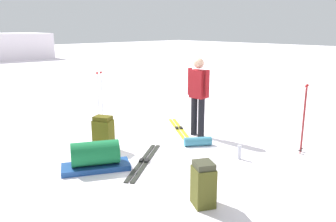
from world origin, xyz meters
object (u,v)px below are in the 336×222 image
(skier_standing, at_px, (198,93))
(ski_poles_planted_far, at_px, (304,116))
(gear_sled, at_px, (95,157))
(backpack_bright, at_px, (203,184))
(sleeping_mat_rolled, at_px, (198,141))
(ski_pair_near, at_px, (144,161))
(backpack_large_dark, at_px, (103,133))
(ski_pair_far, at_px, (179,129))
(thermos_bottle, at_px, (239,152))
(ski_poles_planted_near, at_px, (100,100))

(skier_standing, height_order, ski_poles_planted_far, skier_standing)
(ski_poles_planted_far, distance_m, gear_sled, 3.86)
(backpack_bright, xyz_separation_m, sleeping_mat_rolled, (1.72, 1.65, -0.21))
(backpack_bright, relative_size, sleeping_mat_rolled, 1.12)
(ski_pair_near, xyz_separation_m, gear_sled, (-0.79, 0.31, 0.21))
(backpack_large_dark, height_order, backpack_bright, backpack_large_dark)
(ski_pair_far, distance_m, backpack_bright, 3.54)
(ski_pair_near, distance_m, thermos_bottle, 1.72)
(backpack_large_dark, distance_m, ski_poles_planted_far, 3.81)
(skier_standing, height_order, gear_sled, skier_standing)
(backpack_large_dark, relative_size, backpack_bright, 1.08)
(ski_poles_planted_near, bearing_deg, ski_poles_planted_far, -59.63)
(thermos_bottle, bearing_deg, gear_sled, 147.55)
(ski_poles_planted_near, relative_size, sleeping_mat_rolled, 2.54)
(backpack_large_dark, xyz_separation_m, sleeping_mat_rolled, (1.49, -1.13, -0.24))
(ski_poles_planted_far, xyz_separation_m, gear_sled, (-3.28, 1.97, -0.51))
(skier_standing, relative_size, gear_sled, 1.41)
(ski_poles_planted_near, height_order, gear_sled, ski_poles_planted_near)
(backpack_bright, bearing_deg, gear_sled, 101.66)
(ski_poles_planted_near, xyz_separation_m, thermos_bottle, (0.99, -3.01, -0.64))
(skier_standing, height_order, thermos_bottle, skier_standing)
(ski_pair_near, bearing_deg, ski_poles_planted_far, -33.88)
(ski_poles_planted_far, height_order, sleeping_mat_rolled, ski_poles_planted_far)
(sleeping_mat_rolled, bearing_deg, ski_poles_planted_far, -54.59)
(ski_pair_far, distance_m, sleeping_mat_rolled, 1.20)
(backpack_bright, distance_m, ski_poles_planted_far, 2.89)
(backpack_large_dark, relative_size, gear_sled, 0.55)
(ski_pair_near, distance_m, ski_pair_far, 2.13)
(ski_pair_far, height_order, backpack_bright, backpack_bright)
(skier_standing, relative_size, ski_pair_near, 1.11)
(backpack_bright, bearing_deg, skier_standing, 43.67)
(ski_pair_near, relative_size, gear_sled, 1.28)
(backpack_large_dark, bearing_deg, skier_standing, -18.79)
(ski_pair_far, xyz_separation_m, thermos_bottle, (-0.52, -2.07, 0.12))
(skier_standing, distance_m, gear_sled, 2.72)
(backpack_large_dark, height_order, sleeping_mat_rolled, backpack_large_dark)
(ski_poles_planted_near, distance_m, ski_poles_planted_far, 4.19)
(backpack_bright, bearing_deg, backpack_large_dark, 85.24)
(skier_standing, height_order, backpack_bright, skier_standing)
(backpack_bright, bearing_deg, ski_pair_far, 50.44)
(ski_pair_far, bearing_deg, skier_standing, -94.03)
(ski_poles_planted_near, bearing_deg, backpack_large_dark, -120.08)
(backpack_large_dark, xyz_separation_m, ski_poles_planted_near, (0.51, 0.88, 0.45))
(ski_poles_planted_far, bearing_deg, backpack_bright, -179.08)
(sleeping_mat_rolled, bearing_deg, skier_standing, 43.06)
(ski_pair_near, relative_size, thermos_bottle, 5.91)
(gear_sled, bearing_deg, ski_poles_planted_near, 54.79)
(backpack_bright, xyz_separation_m, ski_poles_planted_near, (0.74, 3.66, 0.47))
(thermos_bottle, bearing_deg, ski_pair_far, 75.92)
(ski_pair_near, relative_size, ski_poles_planted_far, 1.17)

